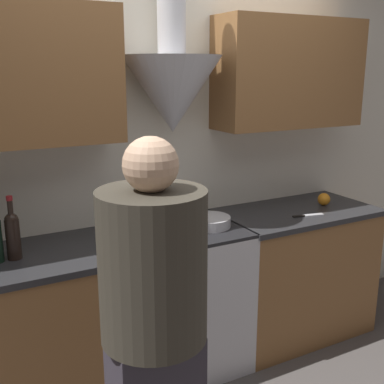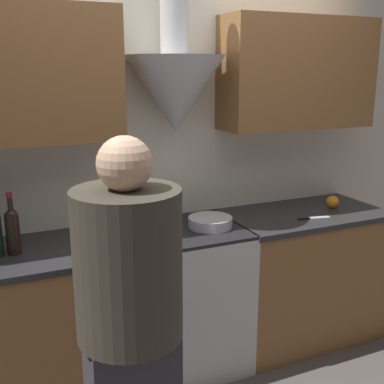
{
  "view_description": "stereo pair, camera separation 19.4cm",
  "coord_description": "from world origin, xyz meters",
  "views": [
    {
      "loc": [
        -1.25,
        -2.09,
        1.83
      ],
      "look_at": [
        0.0,
        0.22,
        1.16
      ],
      "focal_mm": 45.0,
      "sensor_mm": 36.0,
      "label": 1
    },
    {
      "loc": [
        -1.07,
        -2.18,
        1.83
      ],
      "look_at": [
        0.0,
        0.22,
        1.16
      ],
      "focal_mm": 45.0,
      "sensor_mm": 36.0,
      "label": 2
    }
  ],
  "objects": [
    {
      "name": "counter_right",
      "position": [
        0.86,
        0.32,
        0.45
      ],
      "size": [
        1.07,
        0.62,
        0.91
      ],
      "color": "brown",
      "rests_on": "ground_plane"
    },
    {
      "name": "wine_bottle_7",
      "position": [
        -0.96,
        0.32,
        1.04
      ],
      "size": [
        0.07,
        0.07,
        0.33
      ],
      "color": "black",
      "rests_on": "counter_left"
    },
    {
      "name": "mixing_bowl",
      "position": [
        0.15,
        0.3,
        0.94
      ],
      "size": [
        0.27,
        0.27,
        0.06
      ],
      "color": "silver",
      "rests_on": "stove_range"
    },
    {
      "name": "counter_left",
      "position": [
        -1.02,
        0.32,
        0.45
      ],
      "size": [
        1.39,
        0.62,
        0.91
      ],
      "color": "brown",
      "rests_on": "ground_plane"
    },
    {
      "name": "wall_back",
      "position": [
        -0.05,
        0.59,
        1.47
      ],
      "size": [
        8.4,
        0.58,
        2.6
      ],
      "color": "silver",
      "rests_on": "ground_plane"
    },
    {
      "name": "chefs_knife",
      "position": [
        0.83,
        0.17,
        0.91
      ],
      "size": [
        0.22,
        0.07,
        0.01
      ],
      "rotation": [
        0.0,
        0.0,
        -0.21
      ],
      "color": "silver",
      "rests_on": "counter_right"
    },
    {
      "name": "person_foreground_left",
      "position": [
        -0.66,
        -0.72,
        0.89
      ],
      "size": [
        0.37,
        0.37,
        1.63
      ],
      "color": "#38333D",
      "rests_on": "ground_plane"
    },
    {
      "name": "stove_range",
      "position": [
        0.0,
        0.33,
        0.46
      ],
      "size": [
        0.68,
        0.6,
        0.91
      ],
      "color": "silver",
      "rests_on": "ground_plane"
    },
    {
      "name": "stock_pot",
      "position": [
        -0.15,
        0.36,
        0.99
      ],
      "size": [
        0.22,
        0.22,
        0.16
      ],
      "color": "silver",
      "rests_on": "stove_range"
    },
    {
      "name": "orange_fruit",
      "position": [
        1.1,
        0.32,
        0.95
      ],
      "size": [
        0.09,
        0.09,
        0.09
      ],
      "color": "orange",
      "rests_on": "counter_right"
    }
  ]
}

